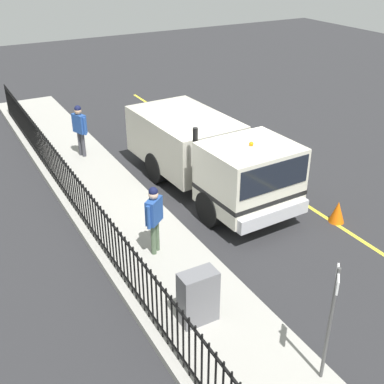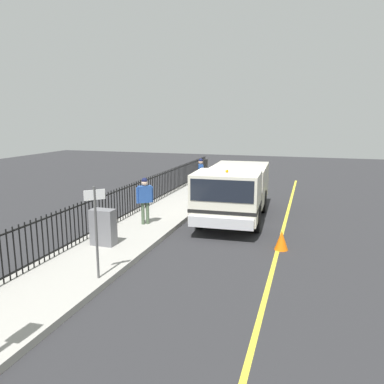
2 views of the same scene
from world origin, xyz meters
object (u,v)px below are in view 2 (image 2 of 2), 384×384
at_px(work_truck, 234,189).
at_px(pedestrian_distant, 201,172).
at_px(traffic_cone, 281,240).
at_px(worker_standing, 145,196).
at_px(utility_cabinet, 103,227).
at_px(street_sign, 96,222).

bearing_deg(work_truck, pedestrian_distant, -61.40).
relative_size(pedestrian_distant, traffic_cone, 2.93).
xyz_separation_m(work_truck, pedestrian_distant, (2.57, -4.24, -0.01)).
relative_size(work_truck, traffic_cone, 10.55).
xyz_separation_m(worker_standing, traffic_cone, (-4.95, 0.87, -0.92)).
height_order(utility_cabinet, street_sign, street_sign).
relative_size(pedestrian_distant, utility_cabinet, 1.59).
xyz_separation_m(utility_cabinet, traffic_cone, (-5.21, -1.63, -0.42)).
height_order(worker_standing, pedestrian_distant, pedestrian_distant).
distance_m(pedestrian_distant, street_sign, 11.14).
bearing_deg(work_truck, traffic_cone, 122.25).
bearing_deg(traffic_cone, worker_standing, -9.96).
height_order(work_truck, traffic_cone, work_truck).
bearing_deg(worker_standing, traffic_cone, -48.27).
bearing_deg(traffic_cone, utility_cabinet, 17.38).
bearing_deg(utility_cabinet, work_truck, -123.80).
bearing_deg(street_sign, traffic_cone, -136.53).
distance_m(pedestrian_distant, utility_cabinet, 8.92).
bearing_deg(worker_standing, work_truck, -1.25).
distance_m(work_truck, street_sign, 7.16).
distance_m(worker_standing, street_sign, 4.82).
xyz_separation_m(traffic_cone, street_sign, (4.07, 3.86, 1.29)).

